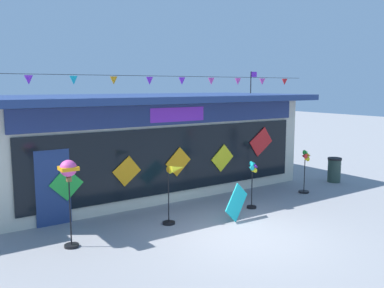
{
  "coord_description": "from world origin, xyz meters",
  "views": [
    {
      "loc": [
        -6.47,
        -7.36,
        3.62
      ],
      "look_at": [
        0.77,
        3.27,
        1.82
      ],
      "focal_mm": 38.7,
      "sensor_mm": 36.0,
      "label": 1
    }
  ],
  "objects_px": {
    "wind_spinner_center_left": "(253,177)",
    "trash_bin": "(334,170)",
    "display_kite_on_ground": "(236,202)",
    "wind_spinner_left": "(174,182)",
    "wind_spinner_center_right": "(305,166)",
    "wind_spinner_far_left": "(69,176)",
    "kite_shop_building": "(144,141)"
  },
  "relations": [
    {
      "from": "kite_shop_building",
      "to": "wind_spinner_center_right",
      "type": "distance_m",
      "value": 5.65
    },
    {
      "from": "wind_spinner_center_right",
      "to": "trash_bin",
      "type": "distance_m",
      "value": 2.3
    },
    {
      "from": "wind_spinner_far_left",
      "to": "wind_spinner_center_left",
      "type": "bearing_deg",
      "value": -0.83
    },
    {
      "from": "wind_spinner_far_left",
      "to": "wind_spinner_left",
      "type": "xyz_separation_m",
      "value": [
        2.82,
        0.11,
        -0.53
      ]
    },
    {
      "from": "wind_spinner_far_left",
      "to": "trash_bin",
      "type": "relative_size",
      "value": 2.16
    },
    {
      "from": "wind_spinner_far_left",
      "to": "trash_bin",
      "type": "height_order",
      "value": "wind_spinner_far_left"
    },
    {
      "from": "wind_spinner_far_left",
      "to": "wind_spinner_center_left",
      "type": "height_order",
      "value": "wind_spinner_far_left"
    },
    {
      "from": "display_kite_on_ground",
      "to": "wind_spinner_left",
      "type": "bearing_deg",
      "value": 153.72
    },
    {
      "from": "trash_bin",
      "to": "display_kite_on_ground",
      "type": "xyz_separation_m",
      "value": [
        -6.02,
        -1.37,
        0.02
      ]
    },
    {
      "from": "wind_spinner_center_left",
      "to": "trash_bin",
      "type": "relative_size",
      "value": 1.55
    },
    {
      "from": "wind_spinner_far_left",
      "to": "display_kite_on_ground",
      "type": "distance_m",
      "value": 4.53
    },
    {
      "from": "wind_spinner_far_left",
      "to": "wind_spinner_center_right",
      "type": "bearing_deg",
      "value": 1.81
    },
    {
      "from": "wind_spinner_left",
      "to": "display_kite_on_ground",
      "type": "height_order",
      "value": "wind_spinner_left"
    },
    {
      "from": "kite_shop_building",
      "to": "wind_spinner_center_left",
      "type": "height_order",
      "value": "kite_shop_building"
    },
    {
      "from": "wind_spinner_far_left",
      "to": "kite_shop_building",
      "type": "bearing_deg",
      "value": 45.11
    },
    {
      "from": "wind_spinner_center_left",
      "to": "trash_bin",
      "type": "distance_m",
      "value": 5.01
    },
    {
      "from": "display_kite_on_ground",
      "to": "wind_spinner_far_left",
      "type": "bearing_deg",
      "value": 171.57
    },
    {
      "from": "wind_spinner_left",
      "to": "wind_spinner_center_right",
      "type": "bearing_deg",
      "value": 1.63
    },
    {
      "from": "wind_spinner_left",
      "to": "wind_spinner_center_left",
      "type": "bearing_deg",
      "value": -4.03
    },
    {
      "from": "kite_shop_building",
      "to": "wind_spinner_far_left",
      "type": "bearing_deg",
      "value": -134.89
    },
    {
      "from": "wind_spinner_left",
      "to": "wind_spinner_center_right",
      "type": "xyz_separation_m",
      "value": [
        5.33,
        0.15,
        -0.17
      ]
    },
    {
      "from": "wind_spinner_center_right",
      "to": "display_kite_on_ground",
      "type": "xyz_separation_m",
      "value": [
        -3.81,
        -0.9,
        -0.45
      ]
    },
    {
      "from": "wind_spinner_far_left",
      "to": "trash_bin",
      "type": "distance_m",
      "value": 10.44
    },
    {
      "from": "display_kite_on_ground",
      "to": "wind_spinner_center_left",
      "type": "bearing_deg",
      "value": 27.14
    },
    {
      "from": "wind_spinner_center_left",
      "to": "wind_spinner_center_right",
      "type": "relative_size",
      "value": 0.97
    },
    {
      "from": "wind_spinner_center_right",
      "to": "wind_spinner_far_left",
      "type": "bearing_deg",
      "value": -178.19
    },
    {
      "from": "kite_shop_building",
      "to": "wind_spinner_center_left",
      "type": "bearing_deg",
      "value": -69.77
    },
    {
      "from": "wind_spinner_far_left",
      "to": "wind_spinner_center_left",
      "type": "xyz_separation_m",
      "value": [
        5.44,
        -0.08,
        -0.7
      ]
    },
    {
      "from": "wind_spinner_left",
      "to": "trash_bin",
      "type": "xyz_separation_m",
      "value": [
        7.53,
        0.62,
        -0.64
      ]
    },
    {
      "from": "kite_shop_building",
      "to": "display_kite_on_ground",
      "type": "xyz_separation_m",
      "value": [
        0.39,
        -4.6,
        -1.19
      ]
    },
    {
      "from": "wind_spinner_center_left",
      "to": "trash_bin",
      "type": "bearing_deg",
      "value": 9.32
    },
    {
      "from": "wind_spinner_far_left",
      "to": "trash_bin",
      "type": "xyz_separation_m",
      "value": [
        10.35,
        0.73,
        -1.17
      ]
    }
  ]
}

